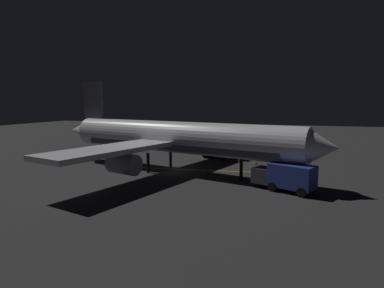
{
  "coord_description": "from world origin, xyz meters",
  "views": [
    {
      "loc": [
        36.55,
        13.77,
        8.39
      ],
      "look_at": [
        0.0,
        2.0,
        3.5
      ],
      "focal_mm": 30.5,
      "sensor_mm": 36.0,
      "label": 1
    }
  ],
  "objects": [
    {
      "name": "traffic_cone_near_right",
      "position": [
        -8.55,
        6.17,
        0.25
      ],
      "size": [
        0.5,
        0.5,
        0.55
      ],
      "color": "#EA590F",
      "rests_on": "ground_plane"
    },
    {
      "name": "ground_plane",
      "position": [
        0.0,
        0.0,
        -0.1
      ],
      "size": [
        180.0,
        180.0,
        0.2
      ],
      "primitive_type": "cube",
      "color": "#2E2E2F"
    },
    {
      "name": "traffic_cone_near_left",
      "position": [
        -7.9,
        8.62,
        0.25
      ],
      "size": [
        0.5,
        0.5,
        0.55
      ],
      "color": "#EA590F",
      "rests_on": "ground_plane"
    },
    {
      "name": "apron_guide_stripe",
      "position": [
        -2.09,
        4.0,
        0.0
      ],
      "size": [
        3.27,
        24.41,
        0.01
      ],
      "primitive_type": "cube",
      "rotation": [
        0.0,
        0.0,
        0.12
      ],
      "color": "gold",
      "rests_on": "ground_plane"
    },
    {
      "name": "catering_truck",
      "position": [
        -11.14,
        2.91,
        1.28
      ],
      "size": [
        2.99,
        6.14,
        2.52
      ],
      "color": "silver",
      "rests_on": "ground_plane"
    },
    {
      "name": "traffic_cone_far",
      "position": [
        -0.35,
        3.37,
        0.25
      ],
      "size": [
        0.5,
        0.5,
        0.55
      ],
      "color": "#EA590F",
      "rests_on": "ground_plane"
    },
    {
      "name": "traffic_cone_under_wing",
      "position": [
        0.13,
        11.33,
        0.25
      ],
      "size": [
        0.5,
        0.5,
        0.55
      ],
      "color": "#EA590F",
      "rests_on": "ground_plane"
    },
    {
      "name": "airliner",
      "position": [
        -0.16,
        -0.59,
        4.08
      ],
      "size": [
        33.36,
        37.34,
        11.4
      ],
      "color": "white",
      "rests_on": "ground_plane"
    },
    {
      "name": "baggage_truck",
      "position": [
        4.99,
        13.01,
        1.34
      ],
      "size": [
        4.4,
        6.24,
        2.65
      ],
      "color": "navy",
      "rests_on": "ground_plane"
    },
    {
      "name": "ground_crew_worker",
      "position": [
        1.5,
        12.25,
        0.89
      ],
      "size": [
        0.4,
        0.4,
        1.74
      ],
      "color": "black",
      "rests_on": "ground_plane"
    }
  ]
}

